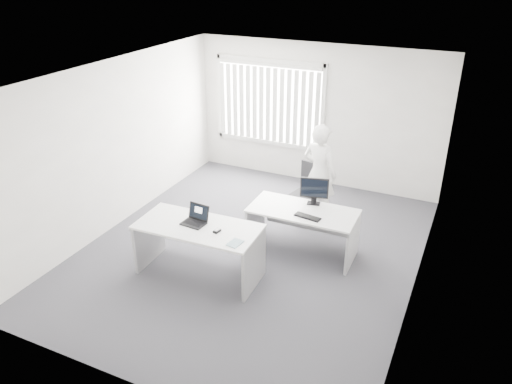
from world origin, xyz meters
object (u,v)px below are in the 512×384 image
at_px(desk_near, 199,239).
at_px(person, 319,173).
at_px(office_chair, 306,201).
at_px(laptop, 193,216).
at_px(desk_far, 302,222).
at_px(monitor, 314,191).

relative_size(desk_near, person, 1.02).
distance_m(office_chair, laptop, 2.53).
bearing_deg(desk_far, office_chair, 105.95).
bearing_deg(office_chair, laptop, -97.54).
distance_m(person, laptop, 2.57).
height_order(desk_near, office_chair, office_chair).
bearing_deg(monitor, desk_far, -118.30).
xyz_separation_m(person, monitor, (0.20, -0.88, 0.09)).
height_order(desk_near, person, person).
bearing_deg(person, office_chair, 24.84).
distance_m(desk_near, monitor, 1.94).
xyz_separation_m(desk_near, laptop, (-0.08, 0.01, 0.35)).
xyz_separation_m(desk_near, desk_far, (1.15, 1.18, -0.04)).
bearing_deg(desk_near, laptop, 171.23).
bearing_deg(desk_near, desk_far, 43.62).
xyz_separation_m(desk_near, office_chair, (0.82, 2.29, -0.27)).
height_order(desk_near, laptop, laptop).
height_order(desk_far, monitor, monitor).
xyz_separation_m(office_chair, person, (0.21, 0.04, 0.57)).
distance_m(desk_near, laptop, 0.36).
distance_m(desk_far, person, 1.21).
distance_m(laptop, monitor, 1.94).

